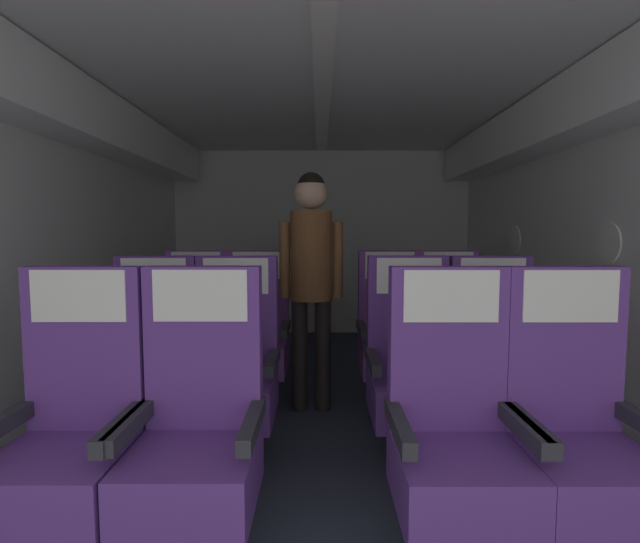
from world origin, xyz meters
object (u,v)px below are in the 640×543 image
(seat_c_right_aisle, at_px, (452,338))
(seat_c_right_window, at_px, (393,337))
(seat_a_right_window, at_px, (457,439))
(seat_a_right_aisle, at_px, (580,440))
(seat_b_left_aisle, at_px, (236,372))
(seat_c_left_aisle, at_px, (258,337))
(seat_b_left_window, at_px, (153,372))
(seat_c_left_window, at_px, (196,337))
(seat_b_right_window, at_px, (413,371))
(seat_a_left_aisle, at_px, (199,437))
(flight_attendant, at_px, (313,265))
(seat_b_right_aisle, at_px, (498,372))
(seat_a_left_window, at_px, (74,438))

(seat_c_right_aisle, bearing_deg, seat_c_right_window, 178.95)
(seat_a_right_window, relative_size, seat_c_right_window, 1.00)
(seat_a_right_aisle, relative_size, seat_c_right_window, 1.00)
(seat_b_left_aisle, height_order, seat_c_left_aisle, same)
(seat_a_right_window, distance_m, seat_c_right_window, 1.69)
(seat_b_left_window, height_order, seat_c_left_aisle, same)
(seat_b_left_aisle, distance_m, seat_c_left_aisle, 0.86)
(seat_c_left_window, bearing_deg, seat_c_right_window, -0.06)
(seat_b_left_window, relative_size, seat_b_right_window, 1.00)
(seat_a_left_aisle, relative_size, seat_b_right_window, 1.00)
(flight_attendant, bearing_deg, seat_a_right_aisle, 103.85)
(seat_a_right_window, xyz_separation_m, seat_b_right_window, (0.00, 0.85, 0.00))
(seat_a_right_aisle, relative_size, seat_b_left_aisle, 1.00)
(seat_c_left_aisle, relative_size, flight_attendant, 0.67)
(seat_b_right_aisle, height_order, flight_attendant, flight_attendant)
(seat_b_left_window, relative_size, seat_c_left_aisle, 1.00)
(seat_b_left_window, xyz_separation_m, seat_c_left_window, (0.01, 0.86, 0.00))
(seat_a_right_aisle, distance_m, seat_b_left_aisle, 1.65)
(seat_b_left_window, bearing_deg, seat_a_left_aisle, -60.13)
(seat_b_right_window, bearing_deg, seat_c_left_aisle, 138.96)
(seat_b_right_aisle, distance_m, seat_c_left_window, 2.07)
(seat_a_left_window, height_order, seat_c_right_window, same)
(seat_a_left_window, height_order, seat_b_right_aisle, same)
(seat_a_left_window, height_order, seat_a_right_aisle, same)
(seat_b_left_window, height_order, seat_b_left_aisle, same)
(seat_c_right_aisle, bearing_deg, seat_a_right_window, -105.00)
(seat_a_left_window, relative_size, seat_c_right_window, 1.00)
(seat_c_left_aisle, bearing_deg, seat_c_right_aisle, -0.42)
(flight_attendant, bearing_deg, seat_a_right_window, 90.15)
(seat_b_right_window, xyz_separation_m, flight_attendant, (-0.56, 0.63, 0.54))
(seat_b_right_aisle, bearing_deg, seat_a_left_window, -156.28)
(seat_b_right_window, xyz_separation_m, seat_c_right_window, (0.02, 0.84, 0.00))
(seat_b_left_aisle, bearing_deg, seat_a_right_window, -40.68)
(seat_a_right_aisle, bearing_deg, seat_a_left_aisle, 179.34)
(seat_a_left_window, relative_size, seat_a_right_window, 1.00)
(seat_b_left_window, bearing_deg, seat_c_left_window, 89.41)
(seat_a_right_aisle, bearing_deg, seat_b_left_window, 156.15)
(seat_a_left_aisle, xyz_separation_m, seat_a_right_window, (0.96, -0.02, 0.00))
(seat_b_right_aisle, distance_m, seat_c_right_window, 0.96)
(seat_a_left_window, bearing_deg, seat_c_left_window, 89.89)
(seat_c_left_window, height_order, seat_c_left_aisle, same)
(seat_a_right_aisle, xyz_separation_m, seat_b_right_aisle, (0.01, 0.84, 0.00))
(seat_b_left_window, bearing_deg, seat_c_right_aisle, 24.28)
(seat_a_left_aisle, distance_m, seat_b_left_window, 0.94)
(seat_b_left_aisle, bearing_deg, seat_b_left_window, -179.85)
(seat_c_right_aisle, bearing_deg, seat_c_left_window, 179.71)
(seat_c_left_window, bearing_deg, seat_a_left_aisle, -74.63)
(seat_b_right_window, bearing_deg, seat_a_left_aisle, -139.08)
(seat_a_left_aisle, relative_size, seat_c_left_window, 1.00)
(seat_c_left_window, relative_size, flight_attendant, 0.67)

